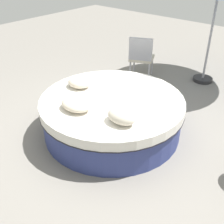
{
  "coord_description": "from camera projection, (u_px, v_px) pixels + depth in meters",
  "views": [
    {
      "loc": [
        2.54,
        -2.96,
        2.75
      ],
      "look_at": [
        0.0,
        0.0,
        0.38
      ],
      "focal_mm": 44.82,
      "sensor_mm": 36.0,
      "label": 1
    }
  ],
  "objects": [
    {
      "name": "round_bed",
      "position": [
        112.0,
        115.0,
        4.59
      ],
      "size": [
        2.32,
        2.32,
        0.63
      ],
      "color": "navy",
      "rests_on": "ground_plane"
    },
    {
      "name": "throw_pillow_2",
      "position": [
        122.0,
        116.0,
        3.79
      ],
      "size": [
        0.43,
        0.31,
        0.2
      ],
      "primitive_type": "ellipsoid",
      "color": "beige",
      "rests_on": "round_bed"
    },
    {
      "name": "ground_plane",
      "position": [
        112.0,
        131.0,
        4.76
      ],
      "size": [
        16.0,
        16.0,
        0.0
      ],
      "primitive_type": "plane",
      "color": "gray"
    },
    {
      "name": "throw_pillow_1",
      "position": [
        76.0,
        104.0,
        4.11
      ],
      "size": [
        0.49,
        0.36,
        0.16
      ],
      "primitive_type": "ellipsoid",
      "color": "beige",
      "rests_on": "round_bed"
    },
    {
      "name": "throw_pillow_0",
      "position": [
        79.0,
        82.0,
        4.75
      ],
      "size": [
        0.41,
        0.36,
        0.17
      ],
      "primitive_type": "ellipsoid",
      "color": "beige",
      "rests_on": "round_bed"
    },
    {
      "name": "patio_chair",
      "position": [
        141.0,
        55.0,
        6.34
      ],
      "size": [
        0.68,
        0.67,
        0.98
      ],
      "rotation": [
        0.0,
        0.0,
        0.42
      ],
      "color": "#B7B7BC",
      "rests_on": "ground_plane"
    }
  ]
}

